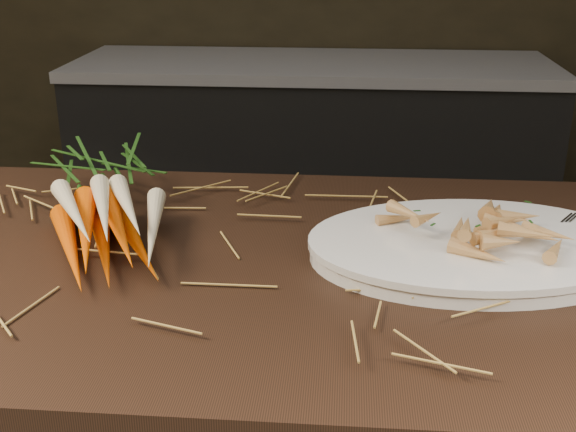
{
  "coord_description": "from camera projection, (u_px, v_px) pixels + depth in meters",
  "views": [
    {
      "loc": [
        0.43,
        -0.58,
        1.32
      ],
      "look_at": [
        0.36,
        0.3,
        0.96
      ],
      "focal_mm": 45.0,
      "sensor_mm": 36.0,
      "label": 1
    }
  ],
  "objects": [
    {
      "name": "straw_bedding",
      "position": [
        30.0,
        242.0,
        1.0
      ],
      "size": [
        1.4,
        0.6,
        0.02
      ],
      "primitive_type": null,
      "color": "#AA8735",
      "rests_on": "main_counter"
    },
    {
      "name": "roasted_veg_heap",
      "position": [
        476.0,
        225.0,
        0.96
      ],
      "size": [
        0.23,
        0.18,
        0.05
      ],
      "primitive_type": null,
      "rotation": [
        0.0,
        0.0,
        0.13
      ],
      "color": "#B98446",
      "rests_on": "serving_platter"
    },
    {
      "name": "serving_platter",
      "position": [
        473.0,
        250.0,
        0.97
      ],
      "size": [
        0.48,
        0.35,
        0.02
      ],
      "primitive_type": null,
      "rotation": [
        0.0,
        0.0,
        0.13
      ],
      "color": "white",
      "rests_on": "main_counter"
    },
    {
      "name": "back_counter",
      "position": [
        311.0,
        166.0,
        2.9
      ],
      "size": [
        1.82,
        0.62,
        0.84
      ],
      "color": "black",
      "rests_on": "ground"
    },
    {
      "name": "root_veg_bunch",
      "position": [
        97.0,
        195.0,
        1.08
      ],
      "size": [
        0.32,
        0.49,
        0.09
      ],
      "rotation": [
        0.0,
        0.0,
        0.39
      ],
      "color": "#EF4F00",
      "rests_on": "main_counter"
    }
  ]
}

